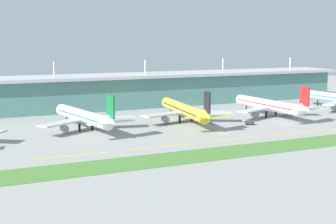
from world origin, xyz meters
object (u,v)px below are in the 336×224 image
(airliner_center, at_px, (185,110))
(safety_cone_left_wingtip, at_px, (177,129))
(airliner_near_middle, at_px, (84,117))
(airliner_far_middle, at_px, (270,105))
(safety_cone_nose_front, at_px, (203,127))
(pushback_tug, at_px, (249,123))

(airliner_center, xyz_separation_m, safety_cone_left_wingtip, (-11.89, -16.04, -6.10))
(airliner_near_middle, relative_size, airliner_far_middle, 0.97)
(airliner_near_middle, height_order, airliner_far_middle, same)
(airliner_far_middle, height_order, safety_cone_left_wingtip, airliner_far_middle)
(airliner_center, bearing_deg, safety_cone_nose_front, -86.88)
(airliner_far_middle, xyz_separation_m, pushback_tug, (-23.83, -16.02, -5.35))
(airliner_near_middle, height_order, safety_cone_left_wingtip, airliner_near_middle)
(airliner_far_middle, relative_size, pushback_tug, 12.73)
(airliner_center, height_order, pushback_tug, airliner_center)
(airliner_center, relative_size, pushback_tug, 13.80)
(airliner_far_middle, bearing_deg, airliner_center, 175.84)
(airliner_far_middle, bearing_deg, safety_cone_nose_front, -163.80)
(airliner_near_middle, bearing_deg, safety_cone_nose_front, -18.87)
(airliner_center, height_order, airliner_far_middle, same)
(airliner_near_middle, distance_m, safety_cone_left_wingtip, 43.63)
(safety_cone_left_wingtip, xyz_separation_m, safety_cone_nose_front, (12.86, -1.78, 0.00))
(pushback_tug, xyz_separation_m, safety_cone_left_wingtip, (-37.88, 3.61, -0.75))
(airliner_near_middle, bearing_deg, airliner_center, -0.29)
(airliner_near_middle, distance_m, safety_cone_nose_front, 56.21)
(airliner_near_middle, relative_size, safety_cone_nose_front, 87.67)
(pushback_tug, relative_size, safety_cone_left_wingtip, 7.10)
(airliner_center, bearing_deg, airliner_near_middle, 179.71)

